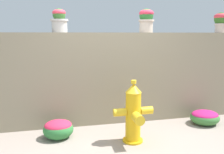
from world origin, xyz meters
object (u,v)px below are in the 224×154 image
flower_bush_left (205,117)px  fire_hydrant (133,114)px  potted_plant_2 (146,19)px  potted_plant_3 (221,20)px  potted_plant_1 (59,20)px  flower_bush_right (58,128)px

flower_bush_left → fire_hydrant: bearing=-164.1°
potted_plant_2 → fire_hydrant: size_ratio=0.45×
potted_plant_3 → flower_bush_left: bearing=-135.8°
potted_plant_1 → potted_plant_3: same height
flower_bush_right → fire_hydrant: bearing=-19.6°
flower_bush_left → potted_plant_1: bearing=167.8°
potted_plant_2 → flower_bush_left: potted_plant_2 is taller
potted_plant_2 → flower_bush_right: potted_plant_2 is taller
potted_plant_1 → potted_plant_2: bearing=1.1°
potted_plant_2 → flower_bush_left: (0.93, -0.56, -1.71)m
potted_plant_1 → fire_hydrant: bearing=-43.7°
potted_plant_1 → potted_plant_2: size_ratio=0.92×
potted_plant_2 → flower_bush_left: bearing=-31.1°
potted_plant_1 → potted_plant_3: (3.06, 0.06, 0.03)m
potted_plant_2 → flower_bush_left: size_ratio=0.81×
potted_plant_3 → flower_bush_right: 3.62m
potted_plant_2 → flower_bush_right: (-1.61, -0.59, -1.69)m
potted_plant_1 → fire_hydrant: (0.99, -0.95, -1.38)m
potted_plant_1 → flower_bush_right: 1.74m
flower_bush_right → potted_plant_2: bearing=20.2°
potted_plant_1 → potted_plant_3: bearing=1.2°
potted_plant_3 → flower_bush_right: bearing=-168.7°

